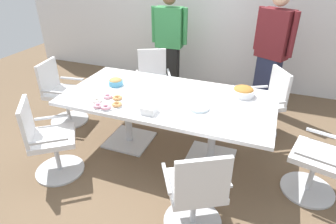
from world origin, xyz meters
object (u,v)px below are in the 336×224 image
Objects in this scene: office_chair_0 at (62,96)px; person_standing_1 at (272,52)px; office_chair_2 at (196,195)px; person_standing_0 at (169,42)px; office_chair_4 at (265,106)px; snack_bowl_cookies at (116,82)px; office_chair_3 at (322,162)px; conference_table at (168,106)px; donut_platter at (108,102)px; napkin_pile at (149,110)px; snack_bowl_pretzels at (243,91)px; plate_stack at (199,108)px; office_chair_5 at (153,83)px; office_chair_1 at (49,143)px.

office_chair_0 is 0.50× the size of person_standing_1.
person_standing_0 is (-1.27, 2.70, 0.48)m from office_chair_2.
person_standing_0 is (-1.68, 0.83, 0.48)m from office_chair_4.
office_chair_4 is 1.99m from snack_bowl_cookies.
office_chair_3 is 2.46m from snack_bowl_cookies.
conference_table is 0.70m from donut_platter.
office_chair_3 is 1.92m from person_standing_1.
person_standing_1 is at bearing 51.13° from donut_platter.
snack_bowl_cookies is (-1.38, 1.10, 0.39)m from office_chair_2.
office_chair_0 is 6.13× the size of napkin_pile.
office_chair_0 reaches higher than napkin_pile.
donut_platter is at bearing 122.52° from office_chair_2.
person_standing_0 is at bearing 136.76° from snack_bowl_pretzels.
conference_table is at bearing 98.59° from office_chair_4.
person_standing_0 is 1.65m from person_standing_1.
office_chair_4 is 0.70m from snack_bowl_pretzels.
person_standing_0 is at bearing 119.38° from plate_stack.
office_chair_3 is 1.79m from napkin_pile.
plate_stack is (-0.65, -1.01, 0.36)m from office_chair_4.
donut_platter is at bearing 97.52° from office_chair_4.
office_chair_4 is (2.75, 0.72, 0.00)m from office_chair_0.
office_chair_4 reaches higher than snack_bowl_cookies.
office_chair_5 is 0.50× the size of person_standing_1.
donut_platter reaches higher than plate_stack.
snack_bowl_pretzels is at bearing 53.23° from office_chair_2.
person_standing_0 reaches higher than office_chair_3.
person_standing_0 is (1.07, 1.54, 0.48)m from office_chair_0.
office_chair_2 is 0.99m from napkin_pile.
snack_bowl_pretzels is at bearing 133.09° from person_standing_0.
office_chair_5 is at bearing 130.61° from office_chair_1.
donut_platter is (-1.62, -1.25, 0.36)m from office_chair_4.
person_standing_0 is at bearing 86.12° from snack_bowl_cookies.
donut_platter is 0.51m from napkin_pile.
napkin_pile reaches higher than plate_stack.
office_chair_0 is at bearing 54.71° from person_standing_1.
snack_bowl_pretzels is (1.42, -1.34, -0.08)m from person_standing_0.
office_chair_5 is 0.82m from person_standing_0.
office_chair_3 is 4.28× the size of plate_stack.
office_chair_0 is 2.15m from plate_stack.
snack_bowl_pretzels is at bearing 9.75° from snack_bowl_cookies.
office_chair_4 is 2.51× the size of donut_platter.
conference_table is at bearing 106.62° from person_standing_0.
office_chair_5 is 1.65m from snack_bowl_pretzels.
person_standing_0 reaches higher than plate_stack.
snack_bowl_cookies is at bearing 82.45° from person_standing_0.
donut_platter is (-2.24, -0.24, 0.36)m from office_chair_3.
office_chair_0 is 2.84m from office_chair_4.
snack_bowl_cookies is at bearing 83.18° from office_chair_4.
snack_bowl_pretzels is (1.44, -0.68, 0.40)m from office_chair_5.
person_standing_1 is 1.24m from snack_bowl_pretzels.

